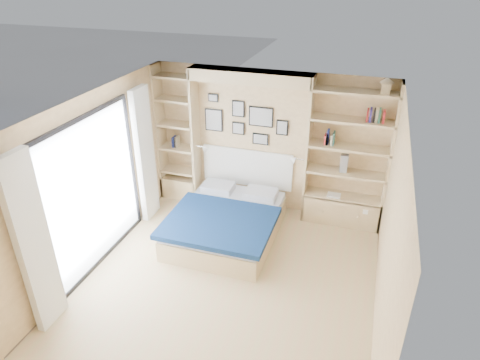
% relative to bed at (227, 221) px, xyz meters
% --- Properties ---
extents(ground, '(4.50, 4.50, 0.00)m').
position_rel_bed_xyz_m(ground, '(0.38, -1.10, -0.27)').
color(ground, tan).
rests_on(ground, ground).
extents(room_shell, '(4.50, 4.50, 4.50)m').
position_rel_bed_xyz_m(room_shell, '(-0.00, 0.42, 0.81)').
color(room_shell, '#D8B480').
rests_on(room_shell, ground).
extents(bed, '(1.65, 2.16, 1.07)m').
position_rel_bed_xyz_m(bed, '(0.00, 0.00, 0.00)').
color(bed, tan).
rests_on(bed, ground).
extents(photo_gallery, '(1.48, 0.02, 0.82)m').
position_rel_bed_xyz_m(photo_gallery, '(-0.07, 1.12, 1.34)').
color(photo_gallery, black).
rests_on(photo_gallery, ground).
extents(reading_lamps, '(1.92, 0.12, 0.15)m').
position_rel_bed_xyz_m(reading_lamps, '(0.08, 0.90, 0.83)').
color(reading_lamps, silver).
rests_on(reading_lamps, ground).
extents(shelf_decor, '(3.59, 0.23, 2.03)m').
position_rel_bed_xyz_m(shelf_decor, '(1.49, 0.96, 1.42)').
color(shelf_decor, '#A51E1E').
rests_on(shelf_decor, ground).
extents(deck, '(3.20, 4.00, 0.05)m').
position_rel_bed_xyz_m(deck, '(-3.22, -1.10, -0.27)').
color(deck, brown).
rests_on(deck, ground).
extents(deck_chair, '(0.82, 1.02, 0.89)m').
position_rel_bed_xyz_m(deck_chair, '(-3.38, -1.01, 0.16)').
color(deck_chair, tan).
rests_on(deck_chair, ground).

